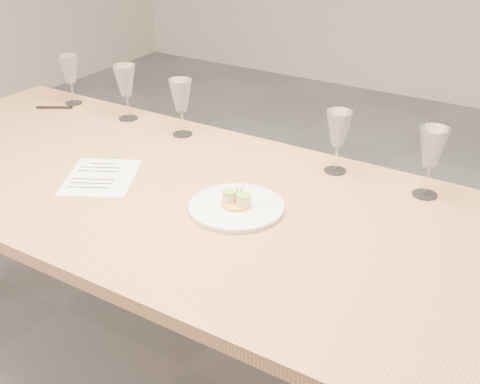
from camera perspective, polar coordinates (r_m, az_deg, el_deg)
The scene contains 10 objects.
ground at distance 2.34m, azimuth -4.98°, elevation -16.29°, with size 7.00×7.00×0.00m, color slate.
dining_table at distance 1.93m, azimuth -5.80°, elevation -1.53°, with size 2.40×1.00×0.75m.
dinner_plate at distance 1.77m, azimuth -0.34°, elevation -1.36°, with size 0.28×0.28×0.07m.
recipe_sheet at distance 2.02m, azimuth -13.07°, elevation 1.41°, with size 0.32×0.35×0.00m.
ballpoint_pen at distance 2.68m, azimuth -17.18°, elevation 7.68°, with size 0.14×0.09×0.01m.
wine_glass_0 at distance 2.68m, azimuth -15.86°, elevation 11.06°, with size 0.08×0.08×0.21m.
wine_glass_1 at distance 2.45m, azimuth -10.84°, elevation 10.24°, with size 0.09×0.09×0.22m.
wine_glass_2 at distance 2.26m, azimuth -5.63°, elevation 8.99°, with size 0.09×0.09×0.22m.
wine_glass_3 at distance 1.97m, azimuth 9.30°, elevation 5.83°, with size 0.08×0.08×0.21m.
wine_glass_4 at distance 1.87m, azimuth 17.74°, elevation 3.91°, with size 0.09×0.09×0.22m.
Camera 1 is at (1.05, -1.31, 1.62)m, focal length 45.00 mm.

